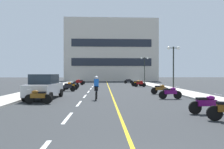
{
  "coord_description": "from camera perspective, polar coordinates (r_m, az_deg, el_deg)",
  "views": [
    {
      "loc": [
        -0.49,
        -2.59,
        1.89
      ],
      "look_at": [
        0.4,
        17.78,
        1.77
      ],
      "focal_mm": 32.22,
      "sensor_mm": 36.0,
      "label": 1
    }
  ],
  "objects": [
    {
      "name": "ground_plane",
      "position": [
        23.67,
        -1.3,
        -4.23
      ],
      "size": [
        140.0,
        140.0,
        0.0
      ],
      "primitive_type": "plane",
      "color": "#2D3033"
    },
    {
      "name": "curb_left",
      "position": [
        27.48,
        -16.65,
        -3.48
      ],
      "size": [
        2.4,
        72.0,
        0.12
      ],
      "primitive_type": "cube",
      "color": "#B7B2A8",
      "rests_on": "ground"
    },
    {
      "name": "curb_right",
      "position": [
        27.74,
        13.63,
        -3.44
      ],
      "size": [
        2.4,
        72.0,
        0.12
      ],
      "primitive_type": "cube",
      "color": "#B7B2A8",
      "rests_on": "ground"
    },
    {
      "name": "lane_dash_1",
      "position": [
        8.92,
        -12.46,
        -11.87
      ],
      "size": [
        0.14,
        2.2,
        0.01
      ],
      "primitive_type": "cube",
      "color": "silver",
      "rests_on": "ground"
    },
    {
      "name": "lane_dash_2",
      "position": [
        12.82,
        -9.33,
        -8.12
      ],
      "size": [
        0.14,
        2.2,
        0.01
      ],
      "primitive_type": "cube",
      "color": "silver",
      "rests_on": "ground"
    },
    {
      "name": "lane_dash_3",
      "position": [
        16.76,
        -7.69,
        -6.12
      ],
      "size": [
        0.14,
        2.2,
        0.01
      ],
      "primitive_type": "cube",
      "color": "silver",
      "rests_on": "ground"
    },
    {
      "name": "lane_dash_4",
      "position": [
        20.73,
        -6.69,
        -4.87
      ],
      "size": [
        0.14,
        2.2,
        0.01
      ],
      "primitive_type": "cube",
      "color": "silver",
      "rests_on": "ground"
    },
    {
      "name": "lane_dash_5",
      "position": [
        24.71,
        -6.01,
        -4.03
      ],
      "size": [
        0.14,
        2.2,
        0.01
      ],
      "primitive_type": "cube",
      "color": "silver",
      "rests_on": "ground"
    },
    {
      "name": "lane_dash_6",
      "position": [
        28.69,
        -5.51,
        -3.42
      ],
      "size": [
        0.14,
        2.2,
        0.01
      ],
      "primitive_type": "cube",
      "color": "silver",
      "rests_on": "ground"
    },
    {
      "name": "lane_dash_7",
      "position": [
        32.68,
        -5.14,
        -2.96
      ],
      "size": [
        0.14,
        2.2,
        0.01
      ],
      "primitive_type": "cube",
      "color": "silver",
      "rests_on": "ground"
    },
    {
      "name": "lane_dash_8",
      "position": [
        36.67,
        -4.85,
        -2.6
      ],
      "size": [
        0.14,
        2.2,
        0.01
      ],
      "primitive_type": "cube",
      "color": "silver",
      "rests_on": "ground"
    },
    {
      "name": "lane_dash_9",
      "position": [
        40.66,
        -4.62,
        -2.31
      ],
      "size": [
        0.14,
        2.2,
        0.01
      ],
      "primitive_type": "cube",
      "color": "silver",
      "rests_on": "ground"
    },
    {
      "name": "lane_dash_10",
      "position": [
        44.65,
        -4.43,
        -2.07
      ],
      "size": [
        0.14,
        2.2,
        0.01
      ],
      "primitive_type": "cube",
      "color": "silver",
      "rests_on": "ground"
    },
    {
      "name": "lane_dash_11",
      "position": [
        48.65,
        -4.27,
        -1.87
      ],
      "size": [
        0.14,
        2.2,
        0.01
      ],
      "primitive_type": "cube",
      "color": "silver",
      "rests_on": "ground"
    },
    {
      "name": "centre_line_yellow",
      "position": [
        26.66,
        -0.9,
        -3.71
      ],
      "size": [
        0.12,
        66.0,
        0.01
      ],
      "primitive_type": "cube",
      "color": "gold",
      "rests_on": "ground"
    },
    {
      "name": "office_building",
      "position": [
        51.23,
        -0.23,
        6.75
      ],
      "size": [
        22.61,
        6.69,
        15.2
      ],
      "color": "beige",
      "rests_on": "ground"
    },
    {
      "name": "street_lamp_mid",
      "position": [
        23.4,
        17.04,
        4.62
      ],
      "size": [
        1.46,
        0.36,
        4.76
      ],
      "color": "black",
      "rests_on": "curb_right"
    },
    {
      "name": "street_lamp_far",
      "position": [
        37.48,
        9.22,
        3.01
      ],
      "size": [
        1.46,
        0.36,
        4.76
      ],
      "color": "black",
      "rests_on": "curb_right"
    },
    {
      "name": "parked_car_near",
      "position": [
        15.66,
        -18.59,
        -3.24
      ],
      "size": [
        2.07,
        4.27,
        1.82
      ],
      "color": "black",
      "rests_on": "ground"
    },
    {
      "name": "motorcycle_2",
      "position": [
        10.38,
        25.27,
        -7.53
      ],
      "size": [
        1.7,
        0.6,
        0.92
      ],
      "color": "black",
      "rests_on": "ground"
    },
    {
      "name": "motorcycle_3",
      "position": [
        13.19,
        -20.26,
        -5.84
      ],
      "size": [
        1.7,
        0.6,
        0.92
      ],
      "color": "black",
      "rests_on": "ground"
    },
    {
      "name": "motorcycle_4",
      "position": [
        15.34,
        16.25,
        -4.97
      ],
      "size": [
        1.7,
        0.6,
        0.92
      ],
      "color": "black",
      "rests_on": "ground"
    },
    {
      "name": "motorcycle_5",
      "position": [
        18.68,
        13.54,
        -4.01
      ],
      "size": [
        1.7,
        0.6,
        0.92
      ],
      "color": "black",
      "rests_on": "ground"
    },
    {
      "name": "motorcycle_6",
      "position": [
        21.52,
        -12.43,
        -3.43
      ],
      "size": [
        1.65,
        0.75,
        0.92
      ],
      "color": "black",
      "rests_on": "ground"
    },
    {
      "name": "motorcycle_7",
      "position": [
        23.66,
        -11.56,
        -3.09
      ],
      "size": [
        1.67,
        0.68,
        0.92
      ],
      "color": "black",
      "rests_on": "ground"
    },
    {
      "name": "motorcycle_8",
      "position": [
        25.52,
        -11.18,
        -2.84
      ],
      "size": [
        1.66,
        0.74,
        0.92
      ],
      "color": "black",
      "rests_on": "ground"
    },
    {
      "name": "motorcycle_9",
      "position": [
        28.11,
        7.95,
        -2.54
      ],
      "size": [
        1.63,
        0.81,
        0.92
      ],
      "color": "black",
      "rests_on": "ground"
    },
    {
      "name": "motorcycle_10",
      "position": [
        29.48,
        7.14,
        -2.41
      ],
      "size": [
        1.7,
        0.6,
        0.92
      ],
      "color": "black",
      "rests_on": "ground"
    },
    {
      "name": "motorcycle_11",
      "position": [
        32.57,
        -9.49,
        -2.15
      ],
      "size": [
        1.7,
        0.6,
        0.92
      ],
      "color": "black",
      "rests_on": "ground"
    },
    {
      "name": "motorcycle_12",
      "position": [
        34.46,
        -9.09,
        -2.01
      ],
      "size": [
        1.68,
        0.66,
        0.92
      ],
      "color": "black",
      "rests_on": "ground"
    },
    {
      "name": "motorcycle_13",
      "position": [
        37.35,
        4.73,
        -1.82
      ],
      "size": [
        1.68,
        0.67,
        0.92
      ],
      "color": "black",
      "rests_on": "ground"
    },
    {
      "name": "cyclist_rider",
      "position": [
        14.42,
        -4.46,
        -3.64
      ],
      "size": [
        0.42,
        1.77,
        1.71
      ],
      "color": "black",
      "rests_on": "ground"
    }
  ]
}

